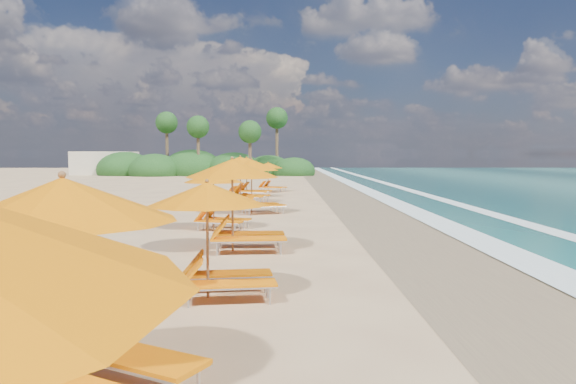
{
  "coord_description": "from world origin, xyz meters",
  "views": [
    {
      "loc": [
        -0.13,
        -18.68,
        2.51
      ],
      "look_at": [
        0.0,
        0.0,
        1.2
      ],
      "focal_mm": 33.99,
      "sensor_mm": 36.0,
      "label": 1
    }
  ],
  "objects": [
    {
      "name": "station_6",
      "position": [
        -2.21,
        9.21,
        1.37
      ],
      "size": [
        3.13,
        3.07,
        2.44
      ],
      "rotation": [
        0.0,
        0.0,
        -0.34
      ],
      "color": "olive",
      "rests_on": "ground"
    },
    {
      "name": "station_3",
      "position": [
        -1.28,
        -4.68,
        1.37
      ],
      "size": [
        2.74,
        2.56,
        2.44
      ],
      "rotation": [
        0.0,
        0.0,
        0.07
      ],
      "color": "olive",
      "rests_on": "ground"
    },
    {
      "name": "station_1",
      "position": [
        -2.21,
        -13.28,
        1.31
      ],
      "size": [
        3.12,
        3.12,
        2.34
      ],
      "rotation": [
        0.0,
        0.0,
        -0.5
      ],
      "color": "olive",
      "rests_on": "ground"
    },
    {
      "name": "surf_foam",
      "position": [
        6.7,
        0.0,
        0.03
      ],
      "size": [
        4.0,
        160.0,
        0.01
      ],
      "color": "white",
      "rests_on": "ground"
    },
    {
      "name": "station_4",
      "position": [
        -2.34,
        -0.63,
        1.12
      ],
      "size": [
        2.51,
        2.44,
        2.0
      ],
      "rotation": [
        0.0,
        0.0,
        -0.28
      ],
      "color": "olive",
      "rests_on": "ground"
    },
    {
      "name": "station_5",
      "position": [
        -1.33,
        4.21,
        1.31
      ],
      "size": [
        3.03,
        3.0,
        2.33
      ],
      "rotation": [
        0.0,
        0.0,
        0.39
      ],
      "color": "olive",
      "rests_on": "ground"
    },
    {
      "name": "station_7",
      "position": [
        -2.13,
        12.75,
        1.33
      ],
      "size": [
        2.98,
        2.9,
        2.37
      ],
      "rotation": [
        0.0,
        0.0,
        -0.29
      ],
      "color": "olive",
      "rests_on": "ground"
    },
    {
      "name": "beach_building",
      "position": [
        -22.0,
        48.0,
        1.4
      ],
      "size": [
        7.0,
        5.0,
        2.8
      ],
      "primitive_type": "cube",
      "color": "beige",
      "rests_on": "ground"
    },
    {
      "name": "treeline",
      "position": [
        -9.94,
        45.51,
        1.0
      ],
      "size": [
        25.8,
        8.8,
        9.74
      ],
      "color": "#163D14",
      "rests_on": "ground"
    },
    {
      "name": "ground",
      "position": [
        0.0,
        0.0,
        0.0
      ],
      "size": [
        160.0,
        160.0,
        0.0
      ],
      "primitive_type": "plane",
      "color": "tan",
      "rests_on": "ground"
    },
    {
      "name": "station_8",
      "position": [
        -1.05,
        17.32,
        1.12
      ],
      "size": [
        2.62,
        2.6,
        2.0
      ],
      "rotation": [
        0.0,
        0.0,
        -0.42
      ],
      "color": "olive",
      "rests_on": "ground"
    },
    {
      "name": "station_2",
      "position": [
        -1.3,
        -9.28,
        1.16
      ],
      "size": [
        2.42,
        2.29,
        2.08
      ],
      "rotation": [
        0.0,
        0.0,
        0.13
      ],
      "color": "olive",
      "rests_on": "ground"
    },
    {
      "name": "wet_sand",
      "position": [
        4.0,
        0.0,
        0.01
      ],
      "size": [
        4.0,
        160.0,
        0.01
      ],
      "primitive_type": "cube",
      "color": "#8E7A55",
      "rests_on": "ground"
    }
  ]
}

